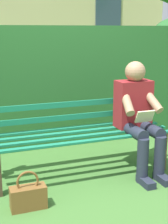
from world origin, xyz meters
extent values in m
plane|color=#3D6B2D|center=(0.00, 0.00, 0.00)|extent=(60.00, 60.00, 0.00)
cube|color=#4C3828|center=(-0.89, 0.19, 0.22)|extent=(0.07, 0.07, 0.44)
cube|color=#4C3828|center=(-0.89, -0.19, 0.22)|extent=(0.07, 0.07, 0.44)
cube|color=#197251|center=(0.00, -0.24, 0.45)|extent=(1.94, 0.06, 0.02)
cube|color=#197251|center=(0.00, -0.08, 0.45)|extent=(1.94, 0.06, 0.02)
cube|color=#197251|center=(0.00, 0.08, 0.45)|extent=(1.94, 0.06, 0.02)
cube|color=#197251|center=(0.00, 0.24, 0.45)|extent=(1.94, 0.06, 0.02)
cube|color=#4C3828|center=(-0.89, -0.23, 0.66)|extent=(0.06, 0.06, 0.38)
cube|color=#197251|center=(0.00, -0.23, 0.58)|extent=(1.94, 0.02, 0.06)
cube|color=#197251|center=(0.00, -0.23, 0.73)|extent=(1.94, 0.02, 0.06)
cube|color=maroon|center=(-0.62, -0.02, 0.72)|extent=(0.38, 0.22, 0.52)
sphere|color=#A57A5B|center=(-0.62, 0.00, 1.08)|extent=(0.22, 0.22, 0.22)
cylinder|color=#232838|center=(-0.72, 0.19, 0.48)|extent=(0.13, 0.42, 0.13)
cylinder|color=#232838|center=(-0.52, 0.19, 0.48)|extent=(0.13, 0.42, 0.13)
cylinder|color=#232838|center=(-0.72, 0.40, 0.23)|extent=(0.12, 0.12, 0.46)
cylinder|color=#232838|center=(-0.52, 0.40, 0.23)|extent=(0.12, 0.12, 0.46)
cube|color=#232838|center=(-0.72, 0.48, 0.04)|extent=(0.10, 0.24, 0.07)
cube|color=#232838|center=(-0.52, 0.48, 0.04)|extent=(0.10, 0.24, 0.07)
cylinder|color=#A57A5B|center=(-0.77, 0.12, 0.79)|extent=(0.14, 0.32, 0.26)
cylinder|color=#A57A5B|center=(-0.47, 0.12, 0.79)|extent=(0.14, 0.32, 0.26)
cube|color=beige|center=(-0.62, 0.24, 0.65)|extent=(0.20, 0.07, 0.13)
cube|color=#265B28|center=(-0.30, -1.29, 0.79)|extent=(5.33, 0.80, 1.57)
cube|color=#334756|center=(-3.52, -7.15, 2.07)|extent=(0.90, 0.04, 1.20)
cube|color=brown|center=(0.67, 0.52, 0.10)|extent=(0.31, 0.14, 0.20)
torus|color=brown|center=(0.67, 0.52, 0.25)|extent=(0.19, 0.02, 0.19)
camera|label=1|loc=(1.12, 3.13, 1.52)|focal=53.09mm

